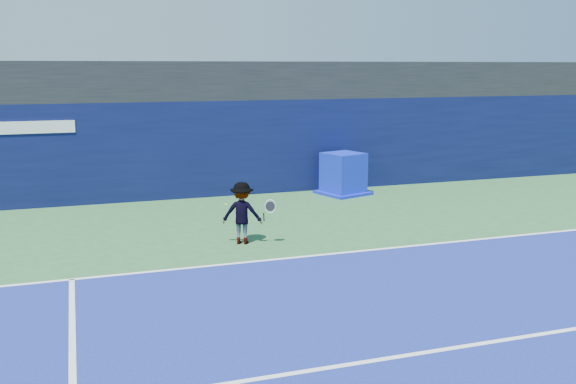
# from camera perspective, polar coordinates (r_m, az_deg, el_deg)

# --- Properties ---
(ground) EXTENTS (80.00, 80.00, 0.00)m
(ground) POSITION_cam_1_polar(r_m,az_deg,el_deg) (11.40, 7.75, -9.81)
(ground) COLOR #2B6132
(ground) RESTS_ON ground
(baseline) EXTENTS (24.00, 0.10, 0.01)m
(baseline) POSITION_cam_1_polar(r_m,az_deg,el_deg) (14.00, 2.32, -5.67)
(baseline) COLOR white
(baseline) RESTS_ON ground
(service_line) EXTENTS (24.00, 0.10, 0.01)m
(service_line) POSITION_cam_1_polar(r_m,az_deg,el_deg) (9.79, 13.05, -13.58)
(service_line) COLOR white
(service_line) RESTS_ON ground
(stadium_band) EXTENTS (36.00, 3.00, 1.20)m
(stadium_band) POSITION_cam_1_polar(r_m,az_deg,el_deg) (21.57, -5.75, 9.87)
(stadium_band) COLOR black
(stadium_band) RESTS_ON back_wall_assembly
(back_wall_assembly) EXTENTS (36.00, 1.03, 3.00)m
(back_wall_assembly) POSITION_cam_1_polar(r_m,az_deg,el_deg) (20.74, -5.04, 4.02)
(back_wall_assembly) COLOR #0A0F38
(back_wall_assembly) RESTS_ON ground
(equipment_cart) EXTENTS (1.75, 1.75, 1.33)m
(equipment_cart) POSITION_cam_1_polar(r_m,az_deg,el_deg) (20.66, 4.93, 1.48)
(equipment_cart) COLOR #0D1DBC
(equipment_cart) RESTS_ON ground
(tennis_player) EXTENTS (1.26, 0.86, 1.44)m
(tennis_player) POSITION_cam_1_polar(r_m,az_deg,el_deg) (14.84, -4.10, -1.87)
(tennis_player) COLOR silver
(tennis_player) RESTS_ON ground
(tennis_ball) EXTENTS (0.06, 0.06, 0.06)m
(tennis_ball) POSITION_cam_1_polar(r_m,az_deg,el_deg) (14.91, -5.51, -1.14)
(tennis_ball) COLOR #C5E619
(tennis_ball) RESTS_ON ground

